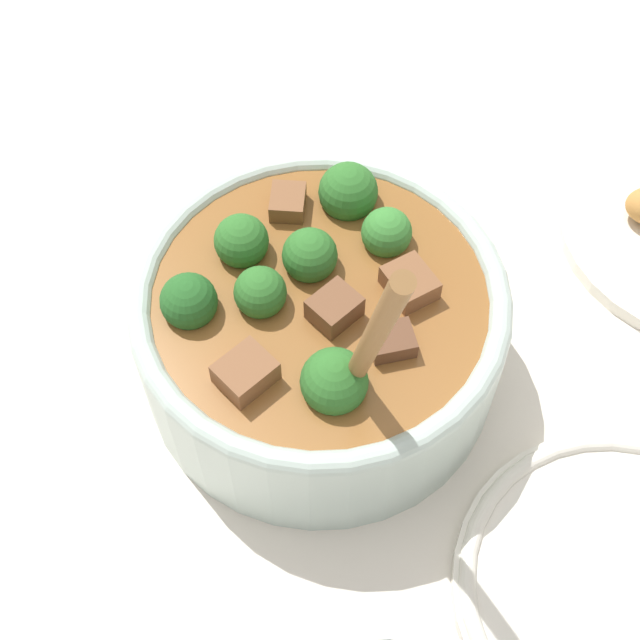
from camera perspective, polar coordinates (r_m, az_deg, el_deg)
name	(u,v)px	position (r m, az deg, el deg)	size (l,w,h in m)	color
ground_plane	(320,366)	(0.65, 0.00, -2.96)	(4.00, 4.00, 0.00)	silver
stew_bowl	(319,324)	(0.60, -0.03, -0.25)	(0.25, 0.25, 0.26)	#B2C6BC
empty_plate	(630,595)	(0.61, 19.23, -16.28)	(0.22, 0.22, 0.02)	silver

